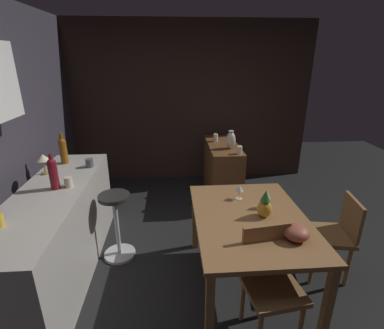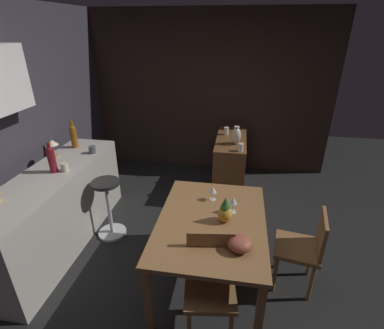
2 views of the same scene
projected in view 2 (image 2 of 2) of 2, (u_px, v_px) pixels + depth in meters
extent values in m
plane|color=black|center=(189.00, 265.00, 3.11)|extent=(9.00, 9.00, 0.00)
cube|color=#33231E|center=(197.00, 93.00, 4.86)|extent=(0.10, 4.40, 2.60)
cube|color=olive|center=(212.00, 222.00, 2.62)|extent=(1.33, 0.97, 0.04)
cube|color=olive|center=(148.00, 301.00, 2.29)|extent=(0.06, 0.06, 0.70)
cube|color=olive|center=(179.00, 212.00, 3.39)|extent=(0.06, 0.06, 0.70)
cube|color=olive|center=(259.00, 317.00, 2.17)|extent=(0.06, 0.06, 0.70)
cube|color=olive|center=(254.00, 219.00, 3.26)|extent=(0.06, 0.06, 0.70)
cube|color=#B2ADA3|center=(56.00, 209.00, 3.27)|extent=(2.10, 0.60, 0.90)
cube|color=brown|center=(230.00, 164.00, 4.45)|extent=(1.10, 0.44, 0.82)
cube|color=olive|center=(210.00, 292.00, 2.27)|extent=(0.45, 0.45, 0.04)
cube|color=olive|center=(210.00, 254.00, 2.34)|extent=(0.08, 0.38, 0.43)
cylinder|color=olive|center=(189.00, 329.00, 2.23)|extent=(0.04, 0.04, 0.42)
cylinder|color=olive|center=(227.00, 295.00, 2.51)|extent=(0.04, 0.04, 0.42)
cylinder|color=olive|center=(190.00, 295.00, 2.52)|extent=(0.04, 0.04, 0.42)
cube|color=olive|center=(297.00, 248.00, 2.71)|extent=(0.46, 0.46, 0.04)
cube|color=olive|center=(322.00, 235.00, 2.57)|extent=(0.38, 0.09, 0.39)
cylinder|color=olive|center=(275.00, 274.00, 2.72)|extent=(0.04, 0.04, 0.42)
cylinder|color=olive|center=(277.00, 252.00, 2.99)|extent=(0.04, 0.04, 0.42)
cylinder|color=olive|center=(311.00, 283.00, 2.63)|extent=(0.04, 0.04, 0.42)
cylinder|color=olive|center=(310.00, 259.00, 2.90)|extent=(0.04, 0.04, 0.42)
cylinder|color=#262323|center=(105.00, 183.00, 3.28)|extent=(0.32, 0.32, 0.04)
cylinder|color=silver|center=(109.00, 209.00, 3.43)|extent=(0.04, 0.04, 0.69)
cylinder|color=silver|center=(113.00, 232.00, 3.58)|extent=(0.34, 0.34, 0.03)
cylinder|color=silver|center=(232.00, 212.00, 2.72)|extent=(0.07, 0.07, 0.00)
cylinder|color=silver|center=(233.00, 208.00, 2.70)|extent=(0.01, 0.01, 0.09)
cone|color=silver|center=(233.00, 200.00, 2.66)|extent=(0.07, 0.07, 0.08)
cylinder|color=silver|center=(213.00, 199.00, 2.91)|extent=(0.07, 0.07, 0.00)
cylinder|color=silver|center=(213.00, 196.00, 2.90)|extent=(0.01, 0.01, 0.08)
cone|color=silver|center=(213.00, 190.00, 2.86)|extent=(0.08, 0.08, 0.06)
ellipsoid|color=gold|center=(225.00, 214.00, 2.56)|extent=(0.13, 0.13, 0.15)
cone|color=#2D6B28|center=(226.00, 202.00, 2.51)|extent=(0.09, 0.09, 0.10)
ellipsoid|color=#9E4C38|center=(240.00, 243.00, 2.24)|extent=(0.20, 0.20, 0.11)
cylinder|color=#8C5114|center=(74.00, 138.00, 3.70)|extent=(0.08, 0.08, 0.25)
sphere|color=#8C5114|center=(72.00, 129.00, 3.65)|extent=(0.08, 0.08, 0.08)
cylinder|color=#8C5114|center=(71.00, 124.00, 3.62)|extent=(0.04, 0.04, 0.08)
cylinder|color=maroon|center=(52.00, 161.00, 3.06)|extent=(0.08, 0.08, 0.25)
sphere|color=maroon|center=(50.00, 150.00, 3.01)|extent=(0.08, 0.08, 0.08)
cylinder|color=maroon|center=(48.00, 145.00, 2.99)|extent=(0.03, 0.03, 0.06)
cylinder|color=#515660|center=(92.00, 150.00, 3.56)|extent=(0.08, 0.08, 0.09)
torus|color=#515660|center=(94.00, 148.00, 3.60)|extent=(0.05, 0.01, 0.05)
cylinder|color=beige|center=(65.00, 167.00, 3.11)|extent=(0.07, 0.07, 0.10)
torus|color=beige|center=(67.00, 165.00, 3.15)|extent=(0.05, 0.01, 0.05)
cylinder|color=#A58447|center=(55.00, 156.00, 3.48)|extent=(0.08, 0.08, 0.02)
cylinder|color=#A58447|center=(53.00, 150.00, 3.45)|extent=(0.02, 0.02, 0.13)
cone|color=beige|center=(52.00, 142.00, 3.41)|extent=(0.14, 0.14, 0.06)
cylinder|color=white|center=(226.00, 131.00, 4.41)|extent=(0.07, 0.07, 0.12)
ellipsoid|color=yellow|center=(226.00, 127.00, 4.38)|extent=(0.01, 0.01, 0.03)
cylinder|color=white|center=(241.00, 147.00, 3.82)|extent=(0.07, 0.07, 0.11)
ellipsoid|color=yellow|center=(241.00, 143.00, 3.79)|extent=(0.01, 0.01, 0.03)
ellipsoid|color=beige|center=(236.00, 136.00, 4.03)|extent=(0.14, 0.14, 0.24)
cylinder|color=beige|center=(237.00, 127.00, 3.97)|extent=(0.07, 0.07, 0.02)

